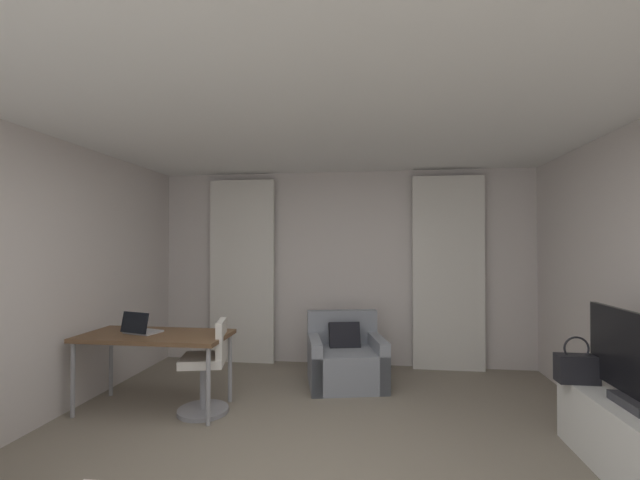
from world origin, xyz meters
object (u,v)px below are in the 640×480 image
tv_flatscreen (637,363)px  armchair (346,360)px  desk (155,340)px  handbag_primary (577,367)px  desk_chair (207,371)px  tv_console (639,447)px  laptop (141,329)px

tv_flatscreen → armchair: bearing=140.3°
desk → handbag_primary: size_ratio=3.86×
armchair → desk_chair: bearing=-142.3°
armchair → desk: size_ratio=0.70×
desk → tv_flatscreen: (3.88, -0.76, 0.14)m
armchair → tv_console: bearing=-39.9°
desk → desk_chair: 0.61m
armchair → desk_chair: desk_chair is taller
tv_flatscreen → desk: bearing=168.9°
laptop → desk_chair: bearing=-0.6°
tv_console → desk_chair: bearing=167.1°
desk → desk_chair: (0.54, -0.01, -0.28)m
desk → desk_chair: size_ratio=1.61×
desk_chair → tv_console: desk_chair is taller
tv_console → handbag_primary: 0.65m
tv_console → tv_flatscreen: bearing=90.0°
armchair → desk: bearing=-151.8°
tv_flatscreen → handbag_primary: size_ratio=3.03×
tv_flatscreen → laptop: bearing=169.4°
laptop → tv_flatscreen: bearing=-10.6°
desk_chair → handbag_primary: size_ratio=2.39×
tv_console → handbag_primary: (-0.15, 0.51, 0.37)m
armchair → handbag_primary: bearing=-32.5°
armchair → tv_flatscreen: tv_flatscreen is taller
tv_console → laptop: bearing=169.2°
armchair → laptop: laptop is taller
laptop → desk: bearing=0.1°
tv_flatscreen → handbag_primary: bearing=107.2°
desk_chair → tv_console: 3.43m
desk → handbag_primary: bearing=-4.0°
laptop → tv_flatscreen: (4.03, -0.76, 0.03)m
tv_console → desk: bearing=168.7°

